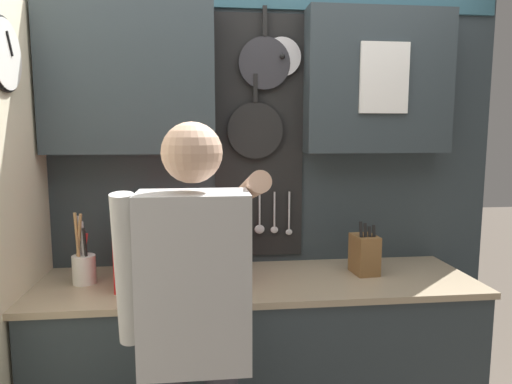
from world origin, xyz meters
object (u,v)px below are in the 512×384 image
Objects in this scene: microwave at (172,248)px; person at (195,316)px; utensil_crock at (84,265)px; knife_block at (364,254)px.

microwave is 0.62m from person.
microwave is 1.41× the size of utensil_crock.
knife_block is at bearing 0.01° from utensil_crock.
utensil_crock is at bearing 131.15° from person.
utensil_crock reaches higher than knife_block.
knife_block is at bearing 36.07° from person.
knife_block is (0.95, 0.00, -0.06)m from microwave.
microwave reaches higher than knife_block.
person is (0.12, -0.60, -0.09)m from microwave.
person is at bearing -48.85° from utensil_crock.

